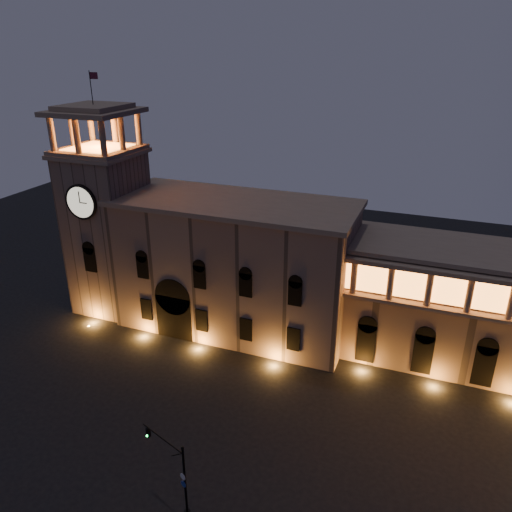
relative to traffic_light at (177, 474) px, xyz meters
name	(u,v)px	position (x,y,z in m)	size (l,w,h in m)	color
ground	(166,437)	(-5.23, 6.67, -3.75)	(160.00, 160.00, 0.00)	black
government_building	(234,266)	(-7.30, 28.60, 5.02)	(30.80, 12.80, 17.60)	#816554
clock_tower	(108,224)	(-25.73, 27.64, 8.75)	(9.80, 9.80, 32.40)	#816554
traffic_light	(177,474)	(0.00, 0.00, 0.00)	(4.93, 2.04, 7.15)	black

